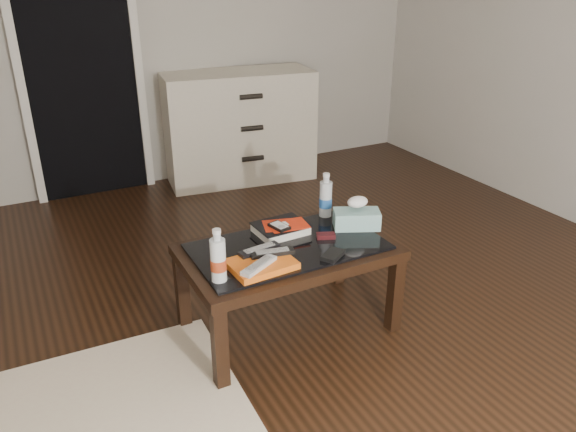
% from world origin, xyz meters
% --- Properties ---
extents(ground, '(5.00, 5.00, 0.00)m').
position_xyz_m(ground, '(0.00, 0.00, 0.00)').
color(ground, black).
rests_on(ground, ground).
extents(doorway, '(0.90, 0.08, 2.07)m').
position_xyz_m(doorway, '(-0.40, 2.47, 1.02)').
color(doorway, black).
rests_on(doorway, ground).
extents(coffee_table, '(1.00, 0.60, 0.46)m').
position_xyz_m(coffee_table, '(0.11, 0.13, 0.40)').
color(coffee_table, black).
rests_on(coffee_table, ground).
extents(dresser, '(1.26, 0.66, 0.90)m').
position_xyz_m(dresser, '(0.75, 2.23, 0.45)').
color(dresser, beige).
rests_on(dresser, ground).
extents(magazines, '(0.29, 0.23, 0.03)m').
position_xyz_m(magazines, '(-0.09, -0.01, 0.48)').
color(magazines, orange).
rests_on(magazines, coffee_table).
extents(remote_silver, '(0.20, 0.14, 0.02)m').
position_xyz_m(remote_silver, '(-0.12, -0.05, 0.50)').
color(remote_silver, '#B3B4B8').
rests_on(remote_silver, magazines).
extents(remote_black_front, '(0.21, 0.09, 0.02)m').
position_xyz_m(remote_black_front, '(-0.02, 0.03, 0.50)').
color(remote_black_front, black).
rests_on(remote_black_front, magazines).
extents(remote_black_back, '(0.20, 0.08, 0.02)m').
position_xyz_m(remote_black_back, '(-0.06, 0.08, 0.50)').
color(remote_black_back, black).
rests_on(remote_black_back, magazines).
extents(textbook, '(0.26, 0.21, 0.05)m').
position_xyz_m(textbook, '(0.14, 0.26, 0.48)').
color(textbook, black).
rests_on(textbook, coffee_table).
extents(dvd_mailers, '(0.22, 0.18, 0.01)m').
position_xyz_m(dvd_mailers, '(0.15, 0.25, 0.51)').
color(dvd_mailers, red).
rests_on(dvd_mailers, textbook).
extents(ipod, '(0.09, 0.12, 0.02)m').
position_xyz_m(ipod, '(0.11, 0.22, 0.52)').
color(ipod, black).
rests_on(ipod, dvd_mailers).
extents(flip_phone, '(0.10, 0.08, 0.02)m').
position_xyz_m(flip_phone, '(0.31, 0.11, 0.47)').
color(flip_phone, black).
rests_on(flip_phone, coffee_table).
extents(wallet, '(0.14, 0.12, 0.02)m').
position_xyz_m(wallet, '(0.24, -0.07, 0.47)').
color(wallet, black).
rests_on(wallet, coffee_table).
extents(water_bottle_left, '(0.08, 0.08, 0.24)m').
position_xyz_m(water_bottle_left, '(-0.29, -0.02, 0.58)').
color(water_bottle_left, silver).
rests_on(water_bottle_left, coffee_table).
extents(water_bottle_right, '(0.07, 0.07, 0.24)m').
position_xyz_m(water_bottle_right, '(0.45, 0.34, 0.58)').
color(water_bottle_right, silver).
rests_on(water_bottle_right, coffee_table).
extents(tissue_box, '(0.26, 0.21, 0.09)m').
position_xyz_m(tissue_box, '(0.51, 0.14, 0.51)').
color(tissue_box, teal).
rests_on(tissue_box, coffee_table).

